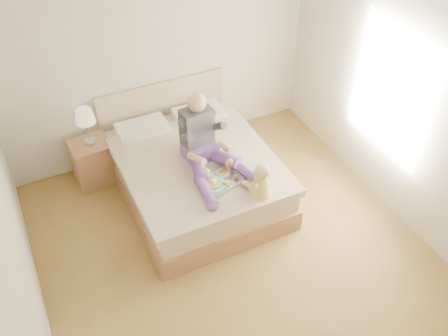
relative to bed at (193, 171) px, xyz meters
name	(u,v)px	position (x,y,z in m)	size (l,w,h in m)	color
room	(243,141)	(0.08, -1.08, 1.19)	(4.02, 4.22, 2.71)	brown
bed	(193,171)	(0.00, 0.00, 0.00)	(1.70, 2.18, 1.00)	brown
nightstand	(93,161)	(-1.04, 0.73, -0.03)	(0.50, 0.45, 0.57)	brown
lamp	(85,118)	(-1.02, 0.73, 0.62)	(0.24, 0.24, 0.48)	#B7BBBF
adult	(205,145)	(0.07, -0.23, 0.55)	(0.73, 1.06, 0.86)	#643B94
tray	(220,180)	(0.07, -0.60, 0.32)	(0.54, 0.47, 0.13)	#B7BBBF
baby	(261,182)	(0.38, -0.94, 0.46)	(0.28, 0.36, 0.40)	#E6DC48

